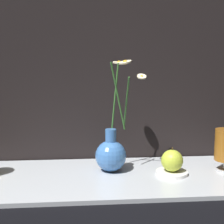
# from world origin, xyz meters

# --- Properties ---
(ground_plane) EXTENTS (6.00, 6.00, 0.00)m
(ground_plane) POSITION_xyz_m (0.00, 0.00, 0.00)
(ground_plane) COLOR black
(shelf) EXTENTS (0.89, 0.36, 0.01)m
(shelf) POSITION_xyz_m (0.00, 0.00, 0.01)
(shelf) COLOR #B2B7BC
(shelf) RESTS_ON ground_plane
(backdrop_wall) EXTENTS (1.39, 0.02, 1.10)m
(backdrop_wall) POSITION_xyz_m (0.00, 0.19, 0.55)
(backdrop_wall) COLOR black
(backdrop_wall) RESTS_ON ground_plane
(vase_with_flowers) EXTENTS (0.16, 0.12, 0.35)m
(vase_with_flowers) POSITION_xyz_m (0.00, 0.04, 0.07)
(vase_with_flowers) COLOR #3F72B7
(vase_with_flowers) RESTS_ON shelf
(saucer_plate) EXTENTS (0.10, 0.10, 0.01)m
(saucer_plate) POSITION_xyz_m (0.18, -0.01, 0.02)
(saucer_plate) COLOR white
(saucer_plate) RESTS_ON shelf
(orange_fruit) EXTENTS (0.07, 0.07, 0.08)m
(orange_fruit) POSITION_xyz_m (0.18, -0.01, 0.06)
(orange_fruit) COLOR #B7C638
(orange_fruit) RESTS_ON saucer_plate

